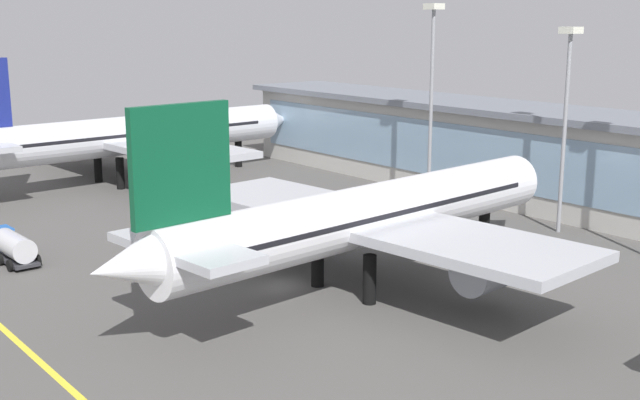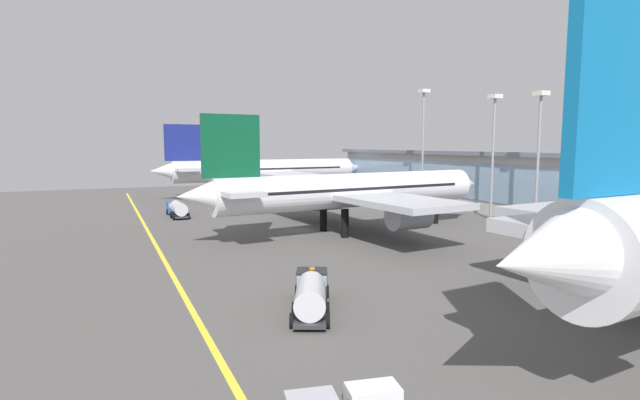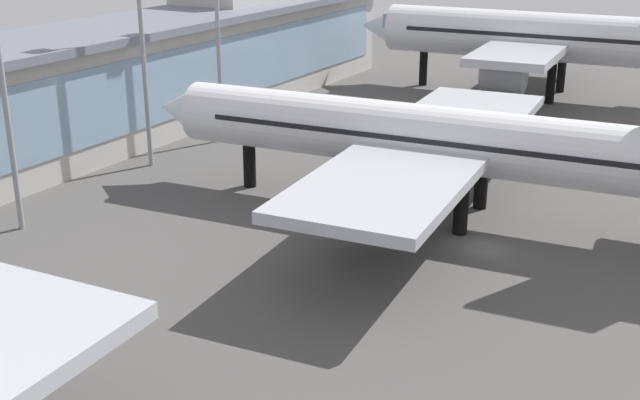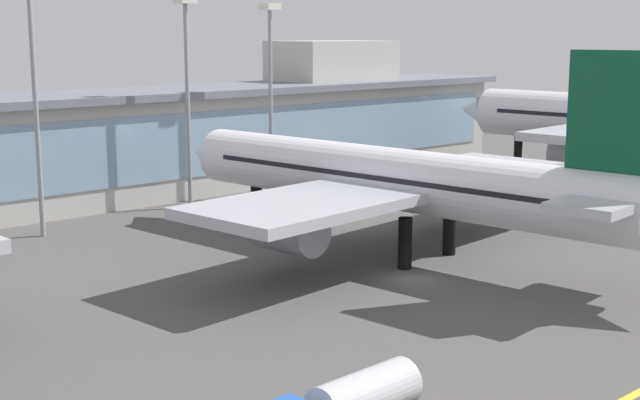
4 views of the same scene
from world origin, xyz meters
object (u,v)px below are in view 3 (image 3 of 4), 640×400
airliner_near_right (436,140)px  apron_light_mast_west (140,12)px  airliner_far_right (537,37)px  apron_light_mast_east (217,4)px

airliner_near_right → apron_light_mast_west: bearing=-3.0°
apron_light_mast_west → airliner_far_right: bearing=-25.6°
airliner_near_right → apron_light_mast_west: size_ratio=2.39×
apron_light_mast_west → apron_light_mast_east: 10.39m
airliner_near_right → airliner_far_right: (46.82, 5.47, 1.31)m
airliner_near_right → apron_light_mast_west: 29.61m
airliner_far_right → apron_light_mast_west: apron_light_mast_west is taller
apron_light_mast_east → apron_light_mast_west: bearing=175.5°
airliner_far_right → apron_light_mast_west: (-47.96, 22.97, 6.86)m
airliner_near_right → airliner_far_right: airliner_far_right is taller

